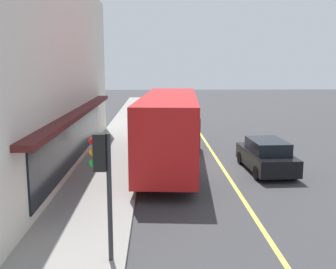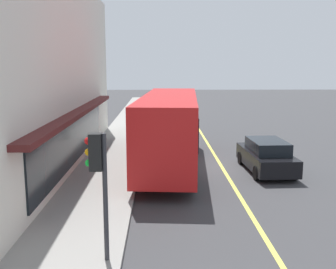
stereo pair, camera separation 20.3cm
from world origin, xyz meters
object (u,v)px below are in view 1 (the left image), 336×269
(bus, at_px, (170,127))
(pedestrian_at_corner, at_px, (132,125))
(car_black, at_px, (266,156))
(traffic_light, at_px, (102,167))

(bus, height_order, pedestrian_at_corner, bus)
(car_black, xyz_separation_m, pedestrian_at_corner, (7.54, 6.66, 0.36))
(bus, distance_m, car_black, 4.77)
(bus, distance_m, traffic_light, 9.97)
(pedestrian_at_corner, bearing_deg, bus, -161.35)
(traffic_light, xyz_separation_m, pedestrian_at_corner, (16.23, 0.21, -1.43))
(bus, xyz_separation_m, pedestrian_at_corner, (6.47, 2.19, -0.89))
(bus, relative_size, car_black, 2.58)
(bus, relative_size, traffic_light, 3.53)
(traffic_light, bearing_deg, pedestrian_at_corner, 0.73)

